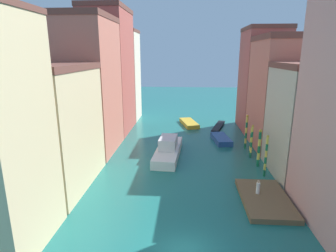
{
  "coord_description": "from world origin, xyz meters",
  "views": [
    {
      "loc": [
        -0.01,
        -16.85,
        13.76
      ],
      "look_at": [
        -3.12,
        29.84,
        1.5
      ],
      "focal_mm": 29.58,
      "sensor_mm": 36.0,
      "label": 1
    }
  ],
  "objects": [
    {
      "name": "mooring_pole_3",
      "position": [
        9.05,
        20.47,
        2.03
      ],
      "size": [
        0.27,
        0.27,
        3.98
      ],
      "color": "#197247",
      "rests_on": "ground"
    },
    {
      "name": "building_right_2",
      "position": [
        13.68,
        24.75,
        8.2
      ],
      "size": [
        7.12,
        11.11,
        16.37
      ],
      "color": "#C6705B",
      "rests_on": "ground"
    },
    {
      "name": "building_left_4",
      "position": [
        -13.68,
        41.36,
        9.25
      ],
      "size": [
        7.12,
        7.15,
        18.48
      ],
      "color": "beige",
      "rests_on": "ground"
    },
    {
      "name": "building_right_3",
      "position": [
        13.68,
        35.0,
        9.19
      ],
      "size": [
        7.12,
        9.28,
        18.35
      ],
      "color": "#B25147",
      "rests_on": "ground"
    },
    {
      "name": "person_on_dock",
      "position": [
        7.13,
        8.22,
        1.14
      ],
      "size": [
        0.36,
        0.36,
        1.38
      ],
      "color": "white",
      "rests_on": "waterfront_dock"
    },
    {
      "name": "mooring_pole_0",
      "position": [
        9.16,
        13.39,
        2.53
      ],
      "size": [
        0.3,
        0.3,
        4.96
      ],
      "color": "#197247",
      "rests_on": "ground"
    },
    {
      "name": "mooring_pole_4",
      "position": [
        8.91,
        23.07,
        2.62
      ],
      "size": [
        0.34,
        0.34,
        5.15
      ],
      "color": "#197247",
      "rests_on": "ground"
    },
    {
      "name": "building_left_3",
      "position": [
        -13.68,
        32.01,
        10.72
      ],
      "size": [
        7.12,
        11.2,
        21.41
      ],
      "color": "#B25147",
      "rests_on": "ground"
    },
    {
      "name": "vaporetto_white",
      "position": [
        -2.39,
        19.23,
        0.94
      ],
      "size": [
        3.7,
        10.79,
        2.71
      ],
      "color": "white",
      "rests_on": "ground"
    },
    {
      "name": "mooring_pole_1",
      "position": [
        9.12,
        16.31,
        2.48
      ],
      "size": [
        0.39,
        0.39,
        4.83
      ],
      "color": "#197247",
      "rests_on": "ground"
    },
    {
      "name": "ground_plane",
      "position": [
        0.0,
        24.5,
        0.0
      ],
      "size": [
        154.0,
        154.0,
        0.0
      ],
      "primitive_type": "plane",
      "color": "#1E6B66"
    },
    {
      "name": "motorboat_1",
      "position": [
        0.64,
        36.68,
        0.37
      ],
      "size": [
        4.02,
        7.33,
        0.74
      ],
      "color": "gold",
      "rests_on": "ground"
    },
    {
      "name": "waterfront_dock",
      "position": [
        7.69,
        7.59,
        0.25
      ],
      "size": [
        4.39,
        7.61,
        0.5
      ],
      "color": "brown",
      "rests_on": "ground"
    },
    {
      "name": "building_left_2",
      "position": [
        -13.68,
        21.14,
        9.42
      ],
      "size": [
        7.12,
        10.53,
        18.81
      ],
      "color": "#C6705B",
      "rests_on": "ground"
    },
    {
      "name": "motorboat_0",
      "position": [
        5.72,
        26.27,
        0.41
      ],
      "size": [
        3.03,
        6.04,
        0.82
      ],
      "color": "#234C93",
      "rests_on": "ground"
    },
    {
      "name": "building_left_1",
      "position": [
        -13.68,
        9.84,
        6.41
      ],
      "size": [
        7.12,
        11.64,
        12.79
      ],
      "color": "beige",
      "rests_on": "ground"
    },
    {
      "name": "mooring_pole_2",
      "position": [
        8.89,
        19.34,
        2.35
      ],
      "size": [
        0.28,
        0.28,
        4.61
      ],
      "color": "#197247",
      "rests_on": "ground"
    },
    {
      "name": "gondola_black",
      "position": [
        6.23,
        34.97,
        0.23
      ],
      "size": [
        3.45,
        8.19,
        0.45
      ],
      "color": "black",
      "rests_on": "ground"
    },
    {
      "name": "building_right_1",
      "position": [
        13.68,
        14.41,
        6.43
      ],
      "size": [
        7.12,
        9.4,
        12.83
      ],
      "color": "#BCB299",
      "rests_on": "ground"
    }
  ]
}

